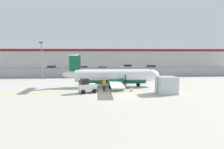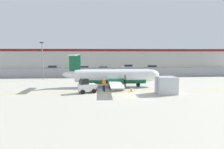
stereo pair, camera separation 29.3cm
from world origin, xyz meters
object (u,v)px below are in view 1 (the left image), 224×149
traffic_cone_near_left (111,86)px  traffic_cone_far_left (132,89)px  parked_car_0 (52,69)px  cargo_container (167,85)px  parked_car_3 (127,67)px  traffic_cone_near_right (92,87)px  parked_car_2 (103,70)px  baggage_tug (87,87)px  commuter_airplane (114,76)px  ground_crew_worker (104,84)px  parked_car_4 (151,68)px  apron_light_pole (42,57)px  parked_car_1 (84,69)px

traffic_cone_near_left → traffic_cone_far_left: bearing=-51.5°
traffic_cone_far_left → parked_car_0: parked_car_0 is taller
cargo_container → parked_car_3: bearing=86.8°
traffic_cone_near_right → parked_car_2: bearing=83.9°
baggage_tug → parked_car_2: 25.83m
commuter_airplane → ground_crew_worker: commuter_airplane is taller
traffic_cone_near_right → parked_car_2: 22.82m
traffic_cone_near_right → parked_car_4: parked_car_4 is taller
commuter_airplane → apron_light_pole: 16.42m
baggage_tug → parked_car_0: bearing=90.0°
parked_car_4 → parked_car_1: bearing=7.4°
traffic_cone_far_left → apron_light_pole: (-15.10, 13.28, 3.99)m
cargo_container → traffic_cone_near_left: 8.44m
commuter_airplane → parked_car_1: commuter_airplane is taller
commuter_airplane → parked_car_3: (6.68, 28.82, -0.71)m
traffic_cone_near_left → traffic_cone_far_left: (2.53, -3.18, 0.00)m
parked_car_0 → commuter_airplane: bearing=-66.5°
traffic_cone_near_right → traffic_cone_far_left: same height
parked_car_1 → parked_car_3: (12.53, 5.43, 0.00)m
baggage_tug → parked_car_2: (3.11, 25.64, 0.04)m
parked_car_1 → parked_car_2: 5.42m
traffic_cone_near_left → traffic_cone_near_right: 2.88m
traffic_cone_far_left → parked_car_0: 33.95m
cargo_container → traffic_cone_far_left: (-4.17, 1.89, -0.79)m
parked_car_3 → apron_light_pole: 27.88m
parked_car_2 → baggage_tug: bearing=-90.2°
traffic_cone_near_left → traffic_cone_near_right: size_ratio=1.00×
baggage_tug → traffic_cone_near_right: 3.09m
traffic_cone_near_right → parked_car_4: 31.82m
cargo_container → apron_light_pole: (-19.27, 15.17, 3.20)m
traffic_cone_far_left → cargo_container: bearing=-24.4°
commuter_airplane → traffic_cone_far_left: (1.97, -3.80, -1.29)m
parked_car_4 → ground_crew_worker: bearing=63.2°
cargo_container → traffic_cone_near_left: (-6.70, 5.07, -0.79)m
parked_car_0 → apron_light_pole: bearing=-90.8°
traffic_cone_near_right → apron_light_pole: size_ratio=0.09×
traffic_cone_near_right → parked_car_1: bearing=95.8°
commuter_airplane → cargo_container: size_ratio=6.46×
commuter_airplane → traffic_cone_far_left: size_ratio=25.04×
baggage_tug → parked_car_4: (17.03, 30.25, 0.04)m
baggage_tug → parked_car_0: (-10.67, 30.20, 0.04)m
parked_car_2 → parked_car_0: bearing=168.4°
cargo_container → parked_car_2: (-7.02, 26.94, -0.21)m
commuter_airplane → parked_car_2: size_ratio=3.67×
commuter_airplane → cargo_container: 8.39m
traffic_cone_near_left → apron_light_pole: bearing=141.2°
baggage_tug → apron_light_pole: (-9.14, 13.88, 3.45)m
parked_car_4 → apron_light_pole: size_ratio=0.58×
commuter_airplane → parked_car_1: 24.12m
traffic_cone_far_left → apron_light_pole: 20.50m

